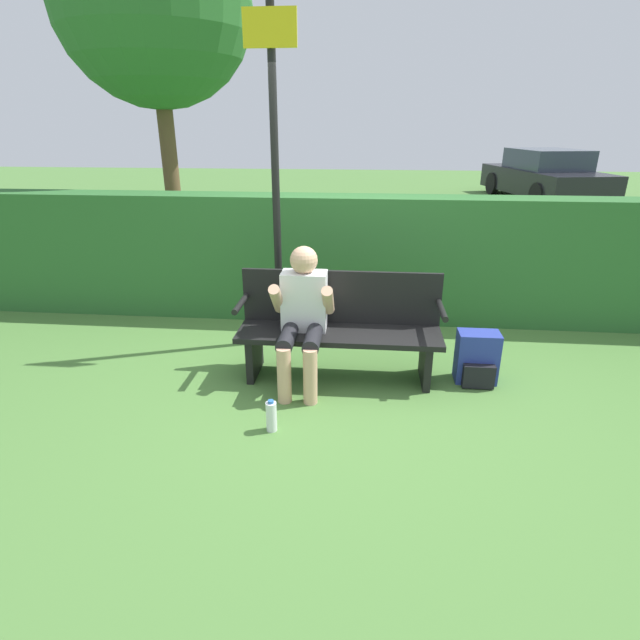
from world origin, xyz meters
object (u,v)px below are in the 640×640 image
(parked_car, at_px, (545,176))
(backpack, at_px, (477,359))
(tree, at_px, (153,5))
(signpost, at_px, (275,165))
(park_bench, at_px, (340,326))
(person_seated, at_px, (303,312))
(water_bottle, at_px, (271,416))

(parked_car, bearing_deg, backpack, 148.84)
(tree, bearing_deg, parked_car, 46.14)
(signpost, bearing_deg, parked_car, 61.05)
(signpost, xyz_separation_m, parked_car, (5.66, 10.22, -1.05))
(park_bench, bearing_deg, parked_car, 65.16)
(signpost, bearing_deg, person_seated, -67.12)
(backpack, distance_m, water_bottle, 1.81)
(person_seated, relative_size, backpack, 2.57)
(water_bottle, bearing_deg, signpost, 97.37)
(backpack, bearing_deg, water_bottle, -150.90)
(water_bottle, bearing_deg, park_bench, 65.05)
(backpack, distance_m, parked_car, 11.58)
(signpost, height_order, parked_car, signpost)
(person_seated, xyz_separation_m, parked_car, (5.32, 11.01, 0.03))
(signpost, height_order, tree, tree)
(park_bench, xyz_separation_m, parked_car, (5.03, 10.87, 0.20))
(person_seated, bearing_deg, tree, 125.04)
(park_bench, xyz_separation_m, backpack, (1.15, -0.03, -0.23))
(park_bench, distance_m, water_bottle, 1.06)
(signpost, relative_size, parked_car, 0.65)
(water_bottle, relative_size, signpost, 0.08)
(parked_car, bearing_deg, tree, 124.56)
(park_bench, distance_m, person_seated, 0.37)
(backpack, xyz_separation_m, signpost, (-1.78, 0.68, 1.48))
(tree, bearing_deg, backpack, -39.80)
(backpack, bearing_deg, park_bench, 178.29)
(park_bench, relative_size, water_bottle, 6.97)
(person_seated, bearing_deg, signpost, 112.88)
(backpack, relative_size, tree, 0.09)
(signpost, bearing_deg, backpack, -20.82)
(park_bench, distance_m, signpost, 1.54)
(park_bench, height_order, parked_car, parked_car)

